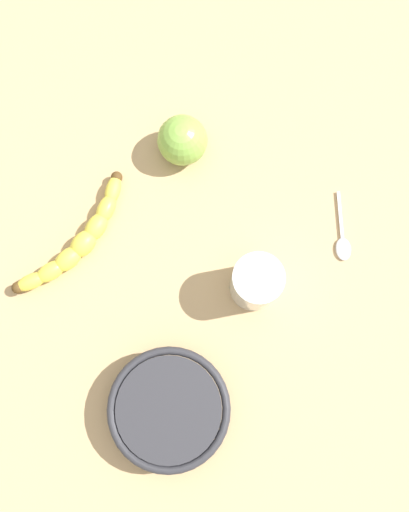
{
  "coord_description": "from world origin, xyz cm",
  "views": [
    {
      "loc": [
        -3.91,
        12.34,
        86.97
      ],
      "look_at": [
        -0.96,
        -4.11,
        5.0
      ],
      "focal_mm": 38.54,
      "sensor_mm": 36.0,
      "label": 1
    }
  ],
  "objects_px": {
    "ceramic_bowl": "(169,408)",
    "teaspoon": "(343,245)",
    "banana": "(79,240)",
    "smoothie_glass": "(256,283)",
    "green_apple_fruit": "(182,140)"
  },
  "relations": [
    {
      "from": "ceramic_bowl",
      "to": "teaspoon",
      "type": "relative_size",
      "value": 1.54
    },
    {
      "from": "banana",
      "to": "ceramic_bowl",
      "type": "height_order",
      "value": "ceramic_bowl"
    },
    {
      "from": "smoothie_glass",
      "to": "green_apple_fruit",
      "type": "xyz_separation_m",
      "value": [
        0.15,
        -0.2,
        -0.0
      ]
    },
    {
      "from": "teaspoon",
      "to": "smoothie_glass",
      "type": "bearing_deg",
      "value": -66.98
    },
    {
      "from": "banana",
      "to": "green_apple_fruit",
      "type": "distance_m",
      "value": 0.22
    },
    {
      "from": "smoothie_glass",
      "to": "ceramic_bowl",
      "type": "height_order",
      "value": "smoothie_glass"
    },
    {
      "from": "banana",
      "to": "teaspoon",
      "type": "xyz_separation_m",
      "value": [
        -0.4,
        -0.07,
        -0.01
      ]
    },
    {
      "from": "smoothie_glass",
      "to": "ceramic_bowl",
      "type": "xyz_separation_m",
      "value": [
        0.09,
        0.2,
        -0.01
      ]
    },
    {
      "from": "banana",
      "to": "ceramic_bowl",
      "type": "bearing_deg",
      "value": -110.95
    },
    {
      "from": "banana",
      "to": "smoothie_glass",
      "type": "relative_size",
      "value": 2.37
    },
    {
      "from": "smoothie_glass",
      "to": "banana",
      "type": "bearing_deg",
      "value": -4.52
    },
    {
      "from": "smoothie_glass",
      "to": "green_apple_fruit",
      "type": "distance_m",
      "value": 0.25
    },
    {
      "from": "banana",
      "to": "green_apple_fruit",
      "type": "relative_size",
      "value": 2.78
    },
    {
      "from": "green_apple_fruit",
      "to": "teaspoon",
      "type": "distance_m",
      "value": 0.3
    },
    {
      "from": "banana",
      "to": "green_apple_fruit",
      "type": "height_order",
      "value": "green_apple_fruit"
    }
  ]
}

